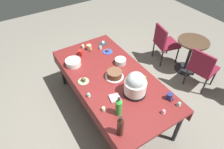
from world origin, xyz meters
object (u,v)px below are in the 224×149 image
(frosted_layer_cake, at_px, (114,74))
(coffee_mug_navy, at_px, (169,96))
(cupcake_vanilla, at_px, (179,104))
(soda_bottle_cola, at_px, (120,126))
(round_cafe_table, at_px, (191,50))
(potluck_table, at_px, (112,80))
(coffee_mug_red, at_px, (81,53))
(dessert_plate_sage, at_px, (83,81))
(cupcake_berry, at_px, (89,95))
(soda_bottle_lime_soda, at_px, (119,107))
(coffee_mug_olive, at_px, (144,80))
(slow_cooker, at_px, (135,85))
(dessert_plate_charcoal, at_px, (103,43))
(dessert_plate_cobalt, at_px, (108,51))
(glass_salad_bowl, at_px, (120,61))
(cupcake_cocoa, at_px, (103,109))
(ceramic_snack_bowl, at_px, (73,63))
(coffee_mug_tan, at_px, (89,47))
(maroon_chair_left, at_px, (164,42))
(cupcake_lemon, at_px, (83,46))
(cupcake_rose, at_px, (100,47))
(cupcake_mint, at_px, (164,112))
(maroon_chair_right, at_px, (202,67))

(frosted_layer_cake, relative_size, coffee_mug_navy, 2.32)
(cupcake_vanilla, height_order, soda_bottle_cola, soda_bottle_cola)
(cupcake_vanilla, bearing_deg, round_cafe_table, 123.97)
(potluck_table, bearing_deg, coffee_mug_red, -168.41)
(dessert_plate_sage, distance_m, coffee_mug_navy, 1.24)
(frosted_layer_cake, xyz_separation_m, cupcake_berry, (0.14, -0.51, -0.02))
(soda_bottle_lime_soda, bearing_deg, coffee_mug_olive, 113.91)
(slow_cooker, xyz_separation_m, dessert_plate_charcoal, (-1.30, 0.25, -0.16))
(dessert_plate_cobalt, bearing_deg, soda_bottle_lime_soda, -25.29)
(glass_salad_bowl, distance_m, cupcake_cocoa, 0.98)
(slow_cooker, relative_size, ceramic_snack_bowl, 1.50)
(glass_salad_bowl, bearing_deg, round_cafe_table, 84.51)
(cupcake_berry, xyz_separation_m, coffee_mug_navy, (0.61, 0.89, 0.02))
(potluck_table, xyz_separation_m, coffee_mug_red, (-0.77, -0.16, 0.10))
(glass_salad_bowl, bearing_deg, cupcake_berry, -64.51)
(ceramic_snack_bowl, xyz_separation_m, coffee_mug_red, (-0.19, 0.22, -0.01))
(coffee_mug_navy, xyz_separation_m, coffee_mug_red, (-1.54, -0.58, -0.01))
(slow_cooker, relative_size, glass_salad_bowl, 2.02)
(cupcake_vanilla, distance_m, soda_bottle_cola, 0.88)
(soda_bottle_cola, height_order, coffee_mug_tan, soda_bottle_cola)
(slow_cooker, xyz_separation_m, coffee_mug_red, (-1.21, -0.24, -0.13))
(ceramic_snack_bowl, distance_m, maroon_chair_left, 2.07)
(dessert_plate_sage, xyz_separation_m, soda_bottle_cola, (1.00, -0.02, 0.13))
(slow_cooker, relative_size, cupcake_lemon, 5.45)
(soda_bottle_lime_soda, bearing_deg, cupcake_berry, -157.38)
(glass_salad_bowl, distance_m, cupcake_rose, 0.54)
(soda_bottle_lime_soda, distance_m, maroon_chair_left, 2.32)
(dessert_plate_sage, bearing_deg, ceramic_snack_bowl, 175.70)
(frosted_layer_cake, height_order, dessert_plate_sage, frosted_layer_cake)
(coffee_mug_red, bearing_deg, frosted_layer_cake, 13.52)
(coffee_mug_navy, bearing_deg, slow_cooker, -134.90)
(soda_bottle_lime_soda, distance_m, round_cafe_table, 2.31)
(cupcake_lemon, xyz_separation_m, maroon_chair_left, (0.37, 1.71, -0.29))
(cupcake_berry, height_order, cupcake_cocoa, same)
(frosted_layer_cake, bearing_deg, coffee_mug_navy, 27.08)
(slow_cooker, bearing_deg, cupcake_berry, -116.73)
(slow_cooker, relative_size, coffee_mug_olive, 2.96)
(cupcake_lemon, bearing_deg, ceramic_snack_bowl, -43.74)
(cupcake_lemon, xyz_separation_m, coffee_mug_red, (0.17, -0.12, 0.01))
(cupcake_mint, relative_size, round_cafe_table, 0.09)
(cupcake_cocoa, bearing_deg, ceramic_snack_bowl, 177.39)
(cupcake_mint, height_order, coffee_mug_navy, coffee_mug_navy)
(ceramic_snack_bowl, relative_size, dessert_plate_sage, 1.51)
(maroon_chair_left, bearing_deg, slow_cooker, -57.38)
(dessert_plate_cobalt, relative_size, maroon_chair_right, 0.20)
(coffee_mug_red, bearing_deg, glass_salad_bowl, 38.56)
(cupcake_berry, relative_size, round_cafe_table, 0.09)
(cupcake_rose, bearing_deg, cupcake_vanilla, 7.85)
(cupcake_rose, bearing_deg, coffee_mug_olive, 6.15)
(dessert_plate_charcoal, bearing_deg, coffee_mug_navy, 2.67)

